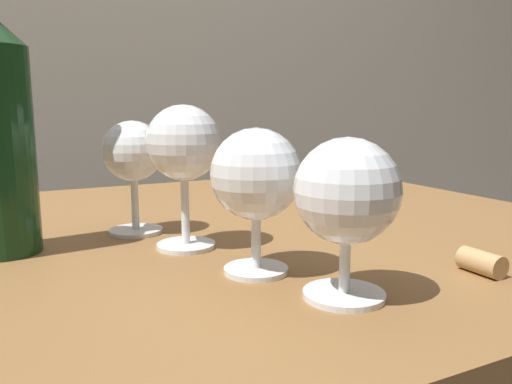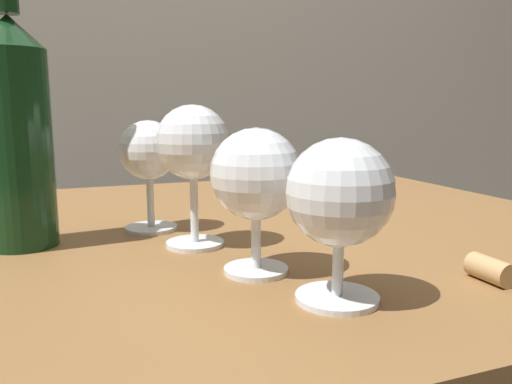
{
  "view_description": "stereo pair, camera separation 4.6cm",
  "coord_description": "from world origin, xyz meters",
  "px_view_note": "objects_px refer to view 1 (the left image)",
  "views": [
    {
      "loc": [
        -0.18,
        -0.59,
        0.9
      ],
      "look_at": [
        0.03,
        -0.18,
        0.83
      ],
      "focal_mm": 35.47,
      "sensor_mm": 36.0,
      "label": 1
    },
    {
      "loc": [
        -0.14,
        -0.61,
        0.9
      ],
      "look_at": [
        0.03,
        -0.18,
        0.83
      ],
      "focal_mm": 35.47,
      "sensor_mm": 36.0,
      "label": 2
    }
  ],
  "objects_px": {
    "wine_glass_merlot": "(256,178)",
    "wine_glass_cabernet": "(184,146)",
    "cork": "(481,262)",
    "wine_glass_amber": "(347,194)",
    "wine_glass_port": "(133,156)"
  },
  "relations": [
    {
      "from": "wine_glass_merlot",
      "to": "wine_glass_amber",
      "type": "bearing_deg",
      "value": -68.04
    },
    {
      "from": "wine_glass_cabernet",
      "to": "cork",
      "type": "height_order",
      "value": "wine_glass_cabernet"
    },
    {
      "from": "cork",
      "to": "wine_glass_amber",
      "type": "bearing_deg",
      "value": 176.45
    },
    {
      "from": "wine_glass_merlot",
      "to": "wine_glass_cabernet",
      "type": "distance_m",
      "value": 0.12
    },
    {
      "from": "wine_glass_merlot",
      "to": "wine_glass_cabernet",
      "type": "xyz_separation_m",
      "value": [
        -0.03,
        0.11,
        0.02
      ]
    },
    {
      "from": "wine_glass_port",
      "to": "cork",
      "type": "height_order",
      "value": "wine_glass_port"
    },
    {
      "from": "cork",
      "to": "wine_glass_cabernet",
      "type": "bearing_deg",
      "value": 136.07
    },
    {
      "from": "wine_glass_cabernet",
      "to": "cork",
      "type": "relative_size",
      "value": 3.73
    },
    {
      "from": "wine_glass_amber",
      "to": "wine_glass_merlot",
      "type": "bearing_deg",
      "value": 111.96
    },
    {
      "from": "wine_glass_merlot",
      "to": "wine_glass_cabernet",
      "type": "relative_size",
      "value": 0.87
    },
    {
      "from": "wine_glass_merlot",
      "to": "wine_glass_port",
      "type": "relative_size",
      "value": 0.99
    },
    {
      "from": "wine_glass_merlot",
      "to": "cork",
      "type": "distance_m",
      "value": 0.22
    },
    {
      "from": "wine_glass_amber",
      "to": "cork",
      "type": "xyz_separation_m",
      "value": [
        0.15,
        -0.01,
        -0.07
      ]
    },
    {
      "from": "wine_glass_port",
      "to": "cork",
      "type": "xyz_separation_m",
      "value": [
        0.25,
        -0.3,
        -0.08
      ]
    },
    {
      "from": "wine_glass_merlot",
      "to": "cork",
      "type": "xyz_separation_m",
      "value": [
        0.19,
        -0.1,
        -0.08
      ]
    }
  ]
}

